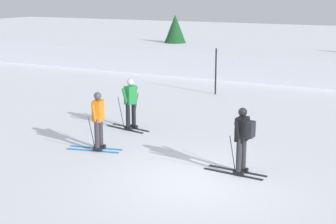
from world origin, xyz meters
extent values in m
plane|color=white|center=(0.00, 0.00, 0.00)|extent=(120.00, 120.00, 0.00)
cube|color=white|center=(0.00, 18.25, 0.67)|extent=(80.00, 9.33, 1.34)
cube|color=#237AC6|center=(-3.64, 0.80, 0.01)|extent=(1.58, 0.46, 0.02)
cube|color=#237AC6|center=(-3.70, 1.07, 0.01)|extent=(1.58, 0.46, 0.02)
cube|color=black|center=(-3.49, 0.83, 0.07)|extent=(0.28, 0.18, 0.10)
cube|color=black|center=(-3.56, 1.11, 0.07)|extent=(0.28, 0.18, 0.10)
cylinder|color=#38333D|center=(-3.49, 0.83, 0.55)|extent=(0.14, 0.14, 0.85)
cylinder|color=#38333D|center=(-3.56, 1.11, 0.55)|extent=(0.14, 0.14, 0.85)
cube|color=orange|center=(-3.53, 0.97, 1.17)|extent=(0.32, 0.43, 0.60)
cylinder|color=orange|center=(-3.49, 0.72, 1.16)|extent=(0.15, 0.27, 0.55)
cylinder|color=orange|center=(-3.60, 1.21, 1.16)|extent=(0.15, 0.27, 0.55)
sphere|color=#4C4C56|center=(-3.53, 0.97, 1.60)|extent=(0.22, 0.22, 0.22)
cylinder|color=#38383D|center=(-3.56, 0.68, 0.55)|extent=(0.13, 0.45, 1.12)
cylinder|color=#38383D|center=(-3.69, 1.21, 0.55)|extent=(0.13, 0.45, 1.12)
cube|color=black|center=(0.61, 0.87, 0.01)|extent=(1.60, 0.20, 0.02)
cube|color=black|center=(0.63, 1.15, 0.01)|extent=(1.60, 0.20, 0.02)
cube|color=black|center=(0.76, 0.86, 0.07)|extent=(0.27, 0.14, 0.10)
cube|color=black|center=(0.78, 1.14, 0.07)|extent=(0.27, 0.14, 0.10)
cylinder|color=#2D2D33|center=(0.76, 0.86, 0.55)|extent=(0.14, 0.14, 0.85)
cylinder|color=#2D2D33|center=(0.78, 1.14, 0.55)|extent=(0.14, 0.14, 0.85)
cube|color=black|center=(0.77, 1.00, 1.17)|extent=(0.27, 0.40, 0.60)
cylinder|color=black|center=(0.73, 0.75, 1.16)|extent=(0.11, 0.26, 0.55)
cylinder|color=black|center=(0.77, 1.25, 1.16)|extent=(0.11, 0.26, 0.55)
sphere|color=black|center=(0.77, 1.00, 1.60)|extent=(0.22, 0.22, 0.22)
cylinder|color=#38383D|center=(0.65, 0.72, 0.55)|extent=(0.05, 0.43, 1.11)
cylinder|color=#38383D|center=(0.69, 1.29, 0.55)|extent=(0.05, 0.43, 1.11)
cube|color=#232328|center=(0.98, 0.98, 1.19)|extent=(0.20, 0.29, 0.40)
cube|color=black|center=(-4.07, 3.21, 0.01)|extent=(1.59, 0.38, 0.02)
cube|color=black|center=(-4.02, 3.49, 0.01)|extent=(1.59, 0.38, 0.02)
cube|color=black|center=(-3.92, 3.19, 0.07)|extent=(0.28, 0.17, 0.10)
cube|color=black|center=(-3.87, 3.46, 0.07)|extent=(0.28, 0.17, 0.10)
cylinder|color=black|center=(-3.92, 3.19, 0.55)|extent=(0.14, 0.14, 0.85)
cylinder|color=black|center=(-3.87, 3.46, 0.55)|extent=(0.14, 0.14, 0.85)
cube|color=#23843D|center=(-3.90, 3.32, 1.17)|extent=(0.30, 0.42, 0.60)
cylinder|color=#23843D|center=(-3.96, 3.08, 1.16)|extent=(0.13, 0.27, 0.55)
cylinder|color=#23843D|center=(-3.87, 3.57, 1.16)|extent=(0.13, 0.27, 0.55)
sphere|color=silver|center=(-3.90, 3.32, 1.60)|extent=(0.22, 0.22, 0.22)
cylinder|color=#38383D|center=(-4.06, 3.00, 0.58)|extent=(0.08, 0.31, 1.16)
cylinder|color=#38383D|center=(-3.93, 3.68, 0.58)|extent=(0.08, 0.31, 1.16)
cylinder|color=black|center=(-3.69, 10.14, 1.02)|extent=(0.07, 0.07, 2.04)
cylinder|color=#513823|center=(-9.60, 17.82, 0.37)|extent=(0.22, 0.22, 0.75)
cone|color=#194C23|center=(-9.60, 17.82, 1.91)|extent=(1.80, 1.80, 2.33)
camera|label=1|loc=(4.76, -10.58, 4.49)|focal=54.44mm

